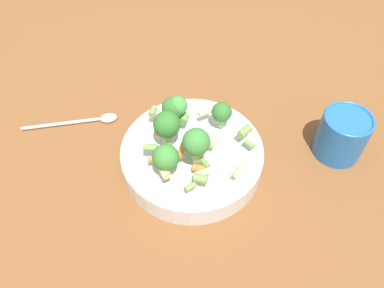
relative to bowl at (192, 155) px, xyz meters
The scene contains 5 objects.
ground_plane 0.03m from the bowl, ahead, with size 3.00×3.00×0.00m, color brown.
bowl is the anchor object (origin of this frame).
pasta_salad 0.07m from the bowl, 87.30° to the right, with size 0.18×0.19×0.08m.
cup 0.28m from the bowl, 98.03° to the left, with size 0.09×0.09×0.09m.
spoon 0.24m from the bowl, 114.64° to the right, with size 0.06×0.19×0.01m.
Camera 1 is at (0.43, 0.01, 0.57)m, focal length 35.00 mm.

